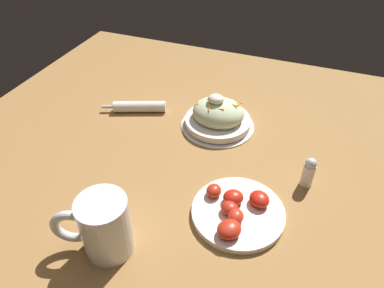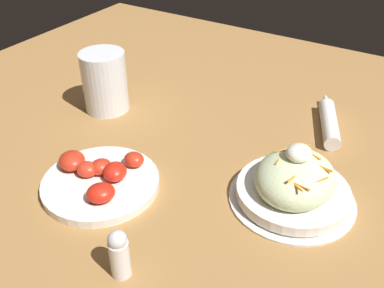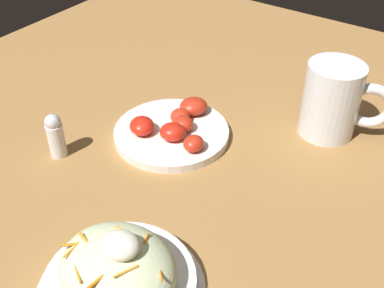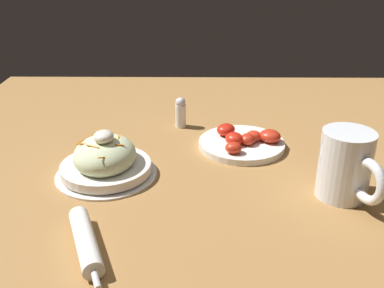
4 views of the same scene
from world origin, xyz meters
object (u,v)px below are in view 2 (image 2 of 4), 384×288
object	(u,v)px
beer_mug	(106,83)
salt_shaker	(119,253)
tomato_plate	(100,179)
salad_plate	(294,184)
napkin_roll	(329,123)

from	to	relation	value
beer_mug	salt_shaker	distance (m)	0.47
tomato_plate	salt_shaker	world-z (taller)	salt_shaker
salad_plate	napkin_roll	world-z (taller)	salad_plate
salad_plate	napkin_roll	bearing A→B (deg)	-176.71
napkin_roll	tomato_plate	world-z (taller)	tomato_plate
salad_plate	napkin_roll	size ratio (longest dim) A/B	1.12
napkin_roll	salt_shaker	xyz separation A→B (m)	(0.51, -0.13, 0.02)
beer_mug	salad_plate	bearing A→B (deg)	80.53
beer_mug	napkin_roll	xyz separation A→B (m)	(-0.17, 0.45, -0.04)
beer_mug	napkin_roll	distance (m)	0.48
salad_plate	tomato_plate	xyz separation A→B (m)	(0.14, -0.30, -0.02)
salad_plate	salt_shaker	distance (m)	0.31
salad_plate	beer_mug	size ratio (longest dim) A/B	1.39
tomato_plate	salt_shaker	bearing A→B (deg)	49.77
tomato_plate	salad_plate	bearing A→B (deg)	115.33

